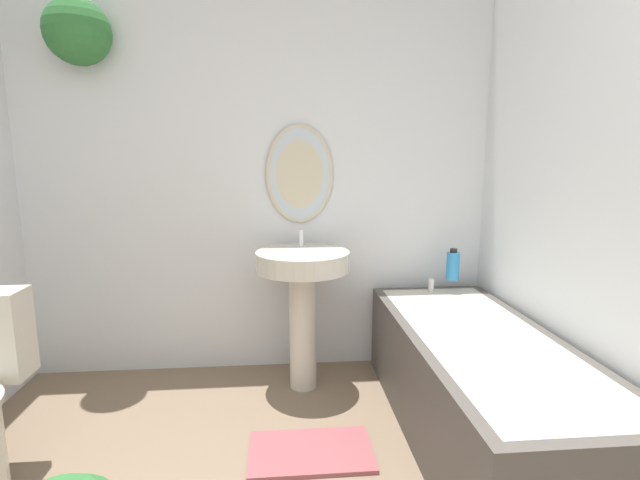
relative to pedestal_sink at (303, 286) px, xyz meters
The scene contains 5 objects.
wall_back 0.81m from the pedestal_sink, 134.89° to the left, with size 2.88×0.34×2.40m.
pedestal_sink is the anchor object (origin of this frame).
bathtub 1.03m from the pedestal_sink, 36.11° to the right, with size 0.67×1.65×0.58m.
shampoo_bottle 0.92m from the pedestal_sink, ahead, with size 0.08×0.08×0.19m.
bath_mat 0.86m from the pedestal_sink, 90.00° to the right, with size 0.55×0.33×0.02m.
Camera 1 is at (0.11, -0.32, 1.29)m, focal length 26.00 mm.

